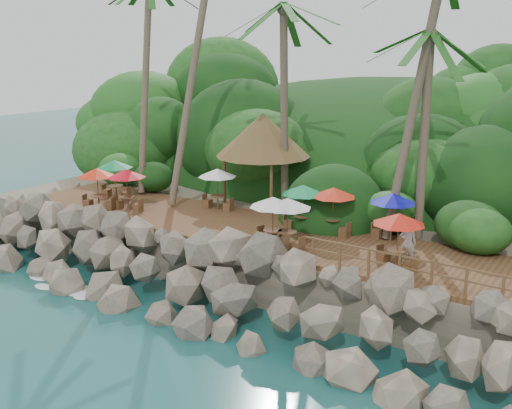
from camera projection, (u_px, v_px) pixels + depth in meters
The scene contains 11 objects.
ground at pixel (165, 329), 21.26m from camera, with size 140.00×140.00×0.00m, color #19514F.
land_base at pixel (351, 207), 33.82m from camera, with size 32.00×25.20×2.10m, color gray.
jungle_hill at pixel (396, 198), 40.11m from camera, with size 44.80×28.00×15.40m, color #143811.
seawall at pixel (199, 282), 22.56m from camera, with size 29.00×4.00×2.30m, color gray, non-canonical shape.
terrace at pixel (256, 231), 25.50m from camera, with size 26.00×5.00×0.20m, color brown.
jungle_foliage at pixel (343, 228), 33.29m from camera, with size 44.00×16.00×12.00m, color #143811, non-canonical shape.
foam_line at pixel (171, 325), 21.49m from camera, with size 25.20×0.80×0.06m.
palapa at pixel (263, 135), 29.02m from camera, with size 4.80×4.80×4.60m.
dining_clusters at pixel (265, 193), 24.65m from camera, with size 22.87×5.09×2.05m.
railing at pixel (399, 265), 19.46m from camera, with size 7.20×0.10×1.00m.
waiter at pixel (408, 243), 21.07m from camera, with size 0.59×0.39×1.63m, color silver.
Camera 1 is at (13.55, -14.21, 9.92)m, focal length 40.61 mm.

